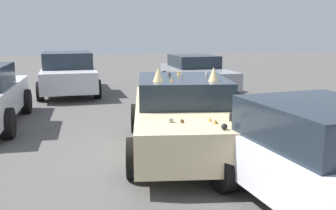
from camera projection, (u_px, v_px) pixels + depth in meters
The scene contains 5 objects.
ground_plane at pixel (183, 150), 7.34m from camera, with size 60.00×60.00×0.00m, color #514F4C.
art_car_decorated at pixel (183, 114), 7.24m from camera, with size 4.61×2.56×1.64m.
parked_sedan_far_right at pixel (335, 165), 4.50m from camera, with size 4.24×2.30×1.41m.
parked_sedan_behind_right at pixel (68, 73), 13.75m from camera, with size 4.63×2.23×1.51m.
parked_sedan_behind_left at pixel (196, 73), 14.42m from camera, with size 4.47×2.12×1.34m.
Camera 1 is at (-6.79, 1.84, 2.29)m, focal length 40.29 mm.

